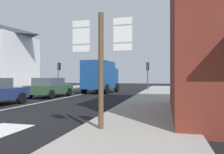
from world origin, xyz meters
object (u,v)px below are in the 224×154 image
Objects in this scene: route_sign_post at (101,62)px; traffic_light_far_left at (59,70)px; delivery_truck at (101,76)px; sedan_far at (50,87)px; traffic_light_far_right at (148,70)px.

traffic_light_far_left reaches higher than route_sign_post.
route_sign_post reaches higher than delivery_truck.
route_sign_post is at bearing -72.67° from delivery_truck.
sedan_far is 1.33× the size of route_sign_post.
traffic_light_far_left reaches higher than delivery_truck.
traffic_light_far_left is at bearing -173.83° from traffic_light_far_right.
route_sign_post is at bearing -58.78° from traffic_light_far_left.
delivery_truck is 15.32m from route_sign_post.
delivery_truck is at bearing 107.33° from route_sign_post.
traffic_light_far_right reaches higher than delivery_truck.
traffic_light_far_left is at bearing 114.30° from sedan_far.
sedan_far is at bearing -124.01° from traffic_light_far_right.
delivery_truck is 1.60× the size of route_sign_post.
sedan_far is 0.83× the size of delivery_truck.
route_sign_post is (4.56, -14.62, 0.26)m from delivery_truck.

